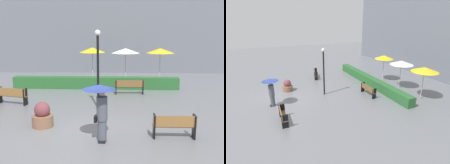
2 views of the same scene
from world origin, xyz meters
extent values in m
plane|color=slate|center=(0.00, 0.00, 0.00)|extent=(60.00, 60.00, 0.00)
cube|color=brown|center=(1.73, 6.87, 0.44)|extent=(1.77, 0.30, 0.04)
cube|color=brown|center=(1.74, 6.73, 0.67)|extent=(1.76, 0.10, 0.42)
cube|color=black|center=(0.91, 6.82, 0.44)|extent=(0.07, 0.34, 0.88)
cube|color=black|center=(2.56, 6.88, 0.44)|extent=(0.07, 0.34, 0.88)
cube|color=olive|center=(-4.47, 4.20, 0.44)|extent=(1.70, 0.63, 0.04)
cube|color=olive|center=(-4.50, 4.07, 0.67)|extent=(1.65, 0.45, 0.43)
cube|color=black|center=(-5.23, 4.37, 0.44)|extent=(0.14, 0.33, 0.89)
cube|color=black|center=(-3.71, 3.99, 0.44)|extent=(0.14, 0.33, 0.89)
cube|color=olive|center=(3.23, -0.15, 0.45)|extent=(1.55, 0.28, 0.04)
cube|color=olive|center=(3.23, -0.30, 0.67)|extent=(1.55, 0.04, 0.41)
cube|color=black|center=(2.51, -0.17, 0.44)|extent=(0.06, 0.38, 0.88)
cube|color=black|center=(3.95, -0.17, 0.44)|extent=(0.06, 0.38, 0.88)
cylinder|color=#4C515B|center=(0.66, -0.60, 0.39)|extent=(0.32, 0.32, 0.78)
cube|color=black|center=(0.65, -0.66, 0.04)|extent=(0.27, 0.33, 0.08)
cylinder|color=#4C515B|center=(0.66, -0.60, 1.20)|extent=(0.38, 0.38, 0.85)
sphere|color=tan|center=(0.66, -0.60, 1.73)|extent=(0.21, 0.21, 0.21)
cube|color=black|center=(0.44, -0.61, 0.83)|extent=(0.11, 0.28, 0.22)
cylinder|color=black|center=(0.56, -0.60, 1.51)|extent=(0.02, 0.02, 0.90)
cone|color=navy|center=(0.56, -0.60, 1.96)|extent=(1.16, 1.16, 0.16)
cylinder|color=brown|center=(-1.88, 0.82, 0.24)|extent=(0.85, 0.85, 0.47)
sphere|color=brown|center=(-1.88, 0.82, 0.71)|extent=(0.64, 0.64, 0.64)
cylinder|color=black|center=(0.13, 3.54, 1.81)|extent=(0.12, 0.12, 3.62)
sphere|color=white|center=(0.13, 3.54, 3.74)|extent=(0.28, 0.28, 0.28)
cylinder|color=silver|center=(-0.91, 10.24, 1.22)|extent=(0.06, 0.06, 2.45)
cone|color=yellow|center=(-0.91, 10.24, 2.45)|extent=(1.83, 1.83, 0.35)
cylinder|color=silver|center=(1.49, 10.29, 1.20)|extent=(0.06, 0.06, 2.40)
cone|color=white|center=(1.49, 10.29, 2.40)|extent=(2.04, 2.04, 0.35)
cylinder|color=silver|center=(3.98, 10.32, 1.20)|extent=(0.06, 0.06, 2.41)
cone|color=yellow|center=(3.98, 10.32, 2.41)|extent=(2.00, 2.00, 0.35)
cube|color=#28602D|center=(-0.50, 8.40, 0.39)|extent=(11.01, 0.70, 0.78)
cube|color=slate|center=(0.00, 16.00, 4.76)|extent=(28.00, 1.20, 9.52)
camera|label=1|loc=(1.42, -9.85, 3.87)|focal=44.68mm
camera|label=2|loc=(13.33, -0.88, 6.00)|focal=28.56mm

